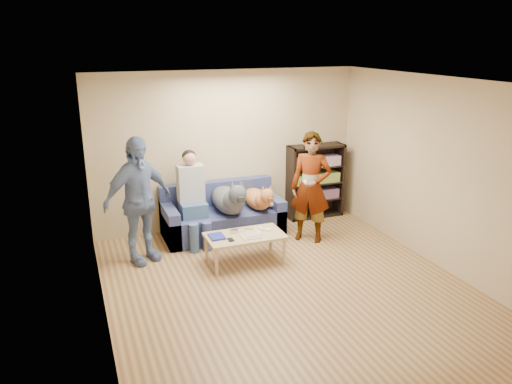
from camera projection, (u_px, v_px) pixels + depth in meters
name	position (u px, v px, depth m)	size (l,w,h in m)	color
ground	(289.00, 289.00, 6.40)	(5.00, 5.00, 0.00)	brown
ceiling	(294.00, 82.00, 5.62)	(5.00, 5.00, 0.00)	white
wall_back	(228.00, 150.00, 8.24)	(4.50, 4.50, 0.00)	tan
wall_front	(430.00, 284.00, 3.78)	(4.50, 4.50, 0.00)	tan
wall_left	(97.00, 215.00, 5.24)	(5.00, 5.00, 0.00)	tan
wall_right	(442.00, 174.00, 6.78)	(5.00, 5.00, 0.00)	tan
blanket	(271.00, 202.00, 8.18)	(0.43, 0.37, 0.15)	#B8B7BC
person_standing_right	(311.00, 187.00, 7.70)	(0.63, 0.41, 1.73)	gray
person_standing_left	(138.00, 201.00, 6.94)	(1.06, 0.44, 1.82)	#7692BE
held_controller	(305.00, 182.00, 7.40)	(0.04, 0.12, 0.03)	white
notebook_blue	(217.00, 236.00, 6.94)	(0.20, 0.26, 0.03)	#1B2698
papers	(251.00, 236.00, 6.96)	(0.26, 0.20, 0.01)	beige
magazine	(252.00, 235.00, 6.98)	(0.22, 0.17, 0.01)	#B4A790
camera_silver	(234.00, 231.00, 7.09)	(0.11, 0.06, 0.05)	#B5B5BA
controller_a	(261.00, 229.00, 7.21)	(0.04, 0.13, 0.03)	white
controller_b	(268.00, 230.00, 7.17)	(0.09, 0.06, 0.03)	white
headphone_cup_a	(259.00, 233.00, 7.08)	(0.07, 0.07, 0.02)	white
headphone_cup_b	(257.00, 231.00, 7.15)	(0.07, 0.07, 0.02)	white
pen_orange	(248.00, 239.00, 6.88)	(0.01, 0.01, 0.14)	#D9511E
pen_black	(249.00, 229.00, 7.23)	(0.01, 0.01, 0.14)	black
wallet	(231.00, 240.00, 6.84)	(0.07, 0.12, 0.01)	black
sofa	(222.00, 218.00, 8.10)	(1.90, 0.85, 0.82)	#515B93
person_seated	(192.00, 194.00, 7.67)	(0.40, 0.73, 1.47)	#40638E
dog_gray	(229.00, 199.00, 7.80)	(0.45, 1.27, 0.65)	#50535B
dog_tan	(259.00, 199.00, 8.00)	(0.35, 1.14, 0.51)	#B97638
coffee_table	(245.00, 238.00, 7.05)	(1.10, 0.60, 0.42)	tan
bookshelf	(315.00, 180.00, 8.80)	(1.00, 0.34, 1.30)	black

